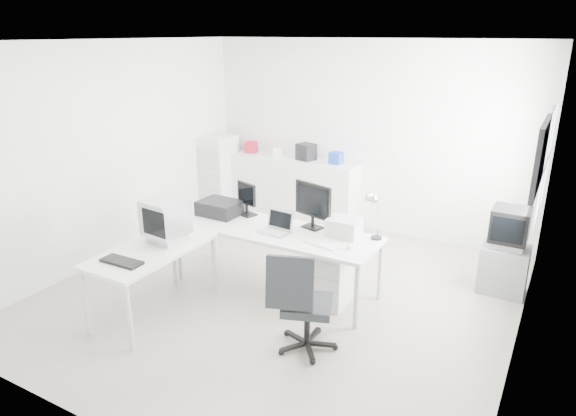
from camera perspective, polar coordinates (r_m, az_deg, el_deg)
The scene contains 30 objects.
floor at distance 6.03m, azimuth -0.94°, elevation -9.57°, with size 5.00×5.00×0.01m, color #BCB9A8.
ceiling at distance 5.29m, azimuth -1.11°, elevation 18.10°, with size 5.00×5.00×0.01m, color white.
back_wall at distance 7.70m, azimuth 8.48°, elevation 7.71°, with size 5.00×0.02×2.80m, color white.
left_wall at distance 7.06m, azimuth -18.93°, elevation 5.86°, with size 0.02×5.00×2.80m, color white.
right_wall at distance 4.81m, azimuth 25.69°, elevation -0.93°, with size 0.02×5.00×2.80m, color white.
window at distance 5.91m, azimuth 26.74°, elevation 4.42°, with size 0.02×1.20×1.10m, color white, non-canonical shape.
wall_picture at distance 4.77m, azimuth 26.28°, elevation 5.14°, with size 0.04×0.90×0.60m, color black, non-canonical shape.
main_desk at distance 5.99m, azimuth -1.40°, elevation -5.73°, with size 2.40×0.80×0.75m, color silver, non-canonical shape.
side_desk at distance 5.69m, azimuth -14.65°, elevation -7.84°, with size 0.70×1.40×0.75m, color silver, non-canonical shape.
drawer_pedestal at distance 5.78m, azimuth 4.90°, elevation -7.63°, with size 0.40×0.50×0.60m, color silver.
inkjet_printer at distance 6.34m, azimuth -7.59°, elevation 0.03°, with size 0.49×0.38×0.18m, color black.
lcd_monitor_small at distance 6.26m, azimuth -4.61°, elevation 0.94°, with size 0.32×0.18×0.40m, color black, non-canonical shape.
lcd_monitor_large at distance 5.81m, azimuth 2.79°, elevation 0.23°, with size 0.51×0.20×0.53m, color black, non-canonical shape.
laptop at distance 5.71m, azimuth -1.51°, elevation -1.89°, with size 0.29×0.30×0.20m, color #B7B7BA, non-canonical shape.
white_keyboard at distance 5.44m, azimuth 3.68°, elevation -4.03°, with size 0.40×0.12×0.02m, color silver.
white_mouse at distance 5.36m, azimuth 6.81°, elevation -4.23°, with size 0.06×0.06×0.06m, color silver.
laser_printer at distance 5.68m, azimuth 6.23°, elevation -2.10°, with size 0.34×0.30×0.20m, color #B4B4B4.
desk_lamp at distance 5.59m, azimuth 9.90°, elevation -1.26°, with size 0.15×0.15×0.45m, color silver, non-canonical shape.
crt_monitor at distance 5.61m, azimuth -13.42°, elevation -1.33°, with size 0.41×0.41×0.47m, color #B7B7BA, non-canonical shape.
black_keyboard at distance 5.27m, azimuth -17.98°, elevation -5.68°, with size 0.43×0.17×0.03m, color black.
office_chair at distance 4.86m, azimuth 2.17°, elevation -10.23°, with size 0.59×0.59×1.02m, color #2A2C2F, non-canonical shape.
tv_cabinet at distance 6.48m, azimuth 22.82°, elevation -6.28°, with size 0.51×0.42×0.56m, color slate.
crt_tv at distance 6.29m, azimuth 23.40°, elevation -2.10°, with size 0.50×0.48×0.45m, color black, non-canonical shape.
sideboard at distance 8.10m, azimuth 0.72°, elevation 2.01°, with size 2.05×0.51×1.03m, color silver.
clutter_box_a at distance 8.35m, azimuth -4.12°, elevation 6.75°, with size 0.18×0.16×0.18m, color #AC182D.
clutter_box_b at distance 8.10m, azimuth -1.14°, elevation 6.26°, with size 0.14×0.12×0.14m, color silver.
clutter_box_c at distance 7.85m, azimuth 2.03°, elevation 6.26°, with size 0.25×0.23×0.25m, color black.
clutter_box_d at distance 7.65m, azimuth 5.37°, elevation 5.56°, with size 0.18×0.15×0.18m, color #173FA5.
clutter_bottle at distance 8.54m, azimuth -5.68°, elevation 7.13°, with size 0.07×0.07×0.22m, color silver.
filing_cabinet at distance 8.49m, azimuth -7.64°, elevation 3.61°, with size 0.45×0.54×1.30m, color silver.
Camera 1 is at (2.67, -4.57, 2.89)m, focal length 32.00 mm.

